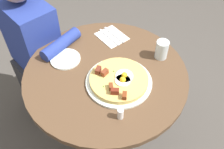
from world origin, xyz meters
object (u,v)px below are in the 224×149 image
object	(u,v)px
person_seated	(38,58)
salt_shaker	(120,114)
knife	(109,37)
fork	(114,35)
bread_plate	(65,59)
water_glass	(162,50)
breakfast_pizza	(119,80)
pizza_plate	(119,82)
dining_table	(106,93)

from	to	relation	value
person_seated	salt_shaker	bearing A→B (deg)	-1.80
knife	salt_shaker	xyz separation A→B (m)	(0.44, -0.34, 0.02)
fork	knife	xyz separation A→B (m)	(-0.00, -0.04, 0.00)
bread_plate	water_glass	distance (m)	0.52
person_seated	knife	bearing A→B (deg)	38.52
breakfast_pizza	knife	xyz separation A→B (m)	(-0.29, 0.20, -0.02)
fork	pizza_plate	bearing A→B (deg)	144.94
person_seated	water_glass	bearing A→B (deg)	30.22
breakfast_pizza	salt_shaker	size ratio (longest dim) A/B	5.01
water_glass	salt_shaker	bearing A→B (deg)	-73.38
dining_table	person_seated	world-z (taller)	person_seated
knife	person_seated	bearing A→B (deg)	43.19
pizza_plate	water_glass	xyz separation A→B (m)	(0.02, 0.30, 0.05)
person_seated	bread_plate	distance (m)	0.43
knife	salt_shaker	size ratio (longest dim) A/B	3.11
fork	water_glass	bearing A→B (deg)	-164.05
dining_table	bread_plate	xyz separation A→B (m)	(-0.22, -0.10, 0.18)
pizza_plate	breakfast_pizza	bearing A→B (deg)	-64.69
breakfast_pizza	bread_plate	bearing A→B (deg)	-163.05
bread_plate	salt_shaker	world-z (taller)	salt_shaker
salt_shaker	water_glass	bearing A→B (deg)	106.62
water_glass	knife	bearing A→B (deg)	-162.59
person_seated	fork	bearing A→B (deg)	41.39
person_seated	pizza_plate	bearing A→B (deg)	9.14
breakfast_pizza	person_seated	bearing A→B (deg)	-171.03
pizza_plate	bread_plate	size ratio (longest dim) A/B	2.03
water_glass	salt_shaker	distance (m)	0.45
bread_plate	water_glass	xyz separation A→B (m)	(0.34, 0.40, 0.05)
breakfast_pizza	water_glass	world-z (taller)	water_glass
pizza_plate	salt_shaker	size ratio (longest dim) A/B	5.70
pizza_plate	fork	distance (m)	0.37
dining_table	pizza_plate	distance (m)	0.21
breakfast_pizza	water_glass	distance (m)	0.30
fork	water_glass	distance (m)	0.32
breakfast_pizza	fork	bearing A→B (deg)	140.13
breakfast_pizza	pizza_plate	bearing A→B (deg)	115.31
dining_table	bread_plate	world-z (taller)	bread_plate
person_seated	breakfast_pizza	distance (m)	0.73
pizza_plate	knife	xyz separation A→B (m)	(-0.29, 0.20, 0.00)
fork	salt_shaker	world-z (taller)	salt_shaker
fork	water_glass	size ratio (longest dim) A/B	1.73
pizza_plate	knife	world-z (taller)	pizza_plate
knife	salt_shaker	distance (m)	0.55
person_seated	water_glass	size ratio (longest dim) A/B	10.91
person_seated	knife	world-z (taller)	person_seated
bread_plate	fork	distance (m)	0.34
dining_table	bread_plate	distance (m)	0.30
pizza_plate	water_glass	size ratio (longest dim) A/B	3.17
pizza_plate	breakfast_pizza	distance (m)	0.02
salt_shaker	bread_plate	bearing A→B (deg)	175.43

